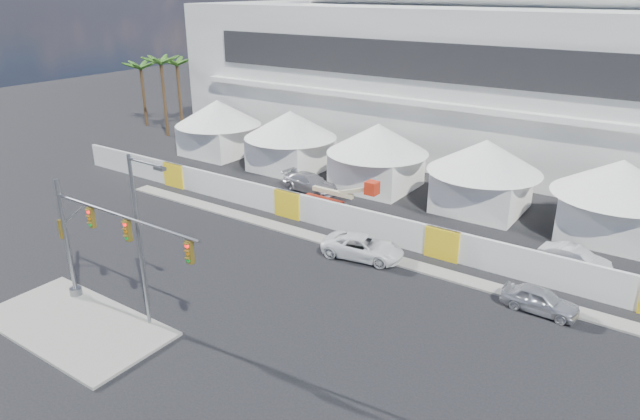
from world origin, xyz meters
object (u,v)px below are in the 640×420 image
Objects in this scene: sedan_silver at (540,300)px; boom_lift at (327,203)px; streetlight_median at (141,232)px; traffic_mast at (93,242)px; lot_car_a at (574,258)px; pickup_curb at (363,247)px; lot_car_c at (310,183)px.

boom_lift reaches higher than sedan_silver.
traffic_mast is at bearing -172.41° from streetlight_median.
lot_car_a is at bearing 44.71° from traffic_mast.
boom_lift is (-5.85, 4.76, 0.18)m from pickup_curb.
lot_car_a is at bearing 5.06° from boom_lift.
traffic_mast is 1.61× the size of boom_lift.
lot_car_a is (11.16, 5.93, -0.04)m from pickup_curb.
pickup_curb is 12.80m from lot_car_c.
sedan_silver is 0.38× the size of traffic_mast.
boom_lift is at bearing 75.22° from sedan_silver.
streetlight_median reaches higher than pickup_curb.
pickup_curb is 1.01× the size of lot_car_c.
sedan_silver is 0.77× the size of pickup_curb.
sedan_silver is 20.30m from streetlight_median.
boom_lift is (4.00, -3.41, 0.15)m from lot_car_c.
lot_car_a is 0.80× the size of lot_car_c.
pickup_curb is 12.64m from lot_car_a.
streetlight_median is at bearing 130.64° from sedan_silver.
lot_car_c is at bearing 89.87° from lot_car_a.
pickup_curb is 14.16m from streetlight_median.
pickup_curb is 0.49× the size of traffic_mast.
pickup_curb is at bearing -123.89° from lot_car_c.
pickup_curb is 1.26× the size of lot_car_a.
streetlight_median reaches higher than traffic_mast.
lot_car_a is 24.79m from streetlight_median.
pickup_curb is at bearing 123.95° from lot_car_a.
lot_car_a is 21.13m from lot_car_c.
sedan_silver is at bearing -101.50° from pickup_curb.
boom_lift is at bearing 40.61° from pickup_curb.
streetlight_median is at bearing -85.00° from boom_lift.
pickup_curb is at bearing -38.01° from boom_lift.
lot_car_c is 21.87m from streetlight_median.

